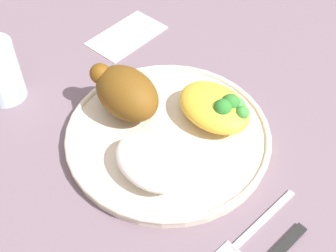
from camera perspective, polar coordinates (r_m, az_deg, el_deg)
name	(u,v)px	position (r m, az deg, el deg)	size (l,w,h in m)	color
ground_plane	(168,139)	(0.62, 0.00, -1.66)	(2.00, 2.00, 0.00)	#6B5763
plate	(168,135)	(0.62, 0.00, -1.13)	(0.28, 0.28, 0.02)	beige
roasted_chicken	(126,92)	(0.62, -5.31, 4.21)	(0.11, 0.07, 0.06)	brown
rice_pile	(150,162)	(0.56, -2.20, -4.47)	(0.10, 0.07, 0.03)	white
mac_cheese_with_broccoli	(216,107)	(0.62, 6.03, 2.38)	(0.11, 0.08, 0.04)	gold
fork	(251,231)	(0.55, 10.31, -12.77)	(0.02, 0.14, 0.01)	#B2B2B7
napkin	(127,35)	(0.79, -5.16, 11.20)	(0.07, 0.13, 0.00)	white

